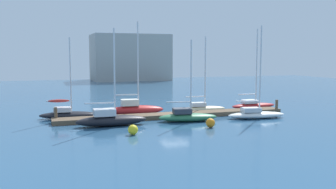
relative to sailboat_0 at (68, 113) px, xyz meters
name	(u,v)px	position (x,y,z in m)	size (l,w,h in m)	color
ground_plane	(175,117)	(9.76, -2.64, -0.50)	(120.00, 120.00, 0.00)	#2D567A
dock_pier	(175,115)	(9.76, -2.64, -0.30)	(22.57, 1.90, 0.41)	brown
dock_piling_near_end	(56,115)	(-1.13, -1.84, 0.18)	(0.28, 0.28, 1.37)	brown
dock_piling_far_end	(277,106)	(20.64, -3.44, 0.18)	(0.28, 0.28, 1.37)	brown
sailboat_0	(68,113)	(0.00, 0.00, 0.00)	(5.52, 2.29, 7.58)	black
sailboat_1	(111,119)	(3.19, -5.03, 0.09)	(5.97, 1.71, 8.15)	black
sailboat_2	(135,108)	(6.51, 0.08, 0.14)	(5.79, 2.10, 9.23)	#B21E1E
sailboat_3	(187,116)	(10.09, -5.03, -0.01)	(5.55, 2.60, 7.29)	#2D7047
sailboat_4	(202,107)	(13.69, -0.22, -0.04)	(5.14, 1.77, 7.88)	beige
sailboat_5	(256,113)	(16.82, -5.62, -0.03)	(5.78, 2.32, 8.64)	white
sailboat_6	(253,104)	(20.07, 0.12, -0.02)	(5.47, 1.71, 8.80)	#B21E1E
mooring_buoy_orange	(210,123)	(10.85, -8.27, -0.12)	(0.76, 0.76, 0.76)	orange
mooring_buoy_yellow	(133,130)	(4.14, -9.02, -0.12)	(0.76, 0.76, 0.76)	yellow
harbor_building_distant	(130,57)	(18.02, 52.06, 4.91)	(17.89, 11.24, 10.83)	#ADA89E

